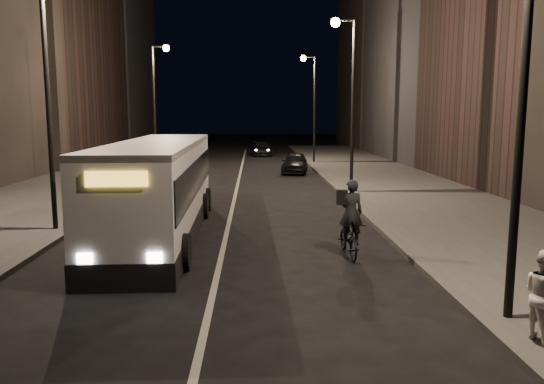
{
  "coord_description": "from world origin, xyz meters",
  "views": [
    {
      "loc": [
        0.91,
        -13.22,
        3.89
      ],
      "look_at": [
        1.46,
        2.87,
        1.5
      ],
      "focal_mm": 35.0,
      "sensor_mm": 36.0,
      "label": 1
    }
  ],
  "objects": [
    {
      "name": "building_row_right",
      "position": [
        16.0,
        27.5,
        10.5
      ],
      "size": [
        8.0,
        61.0,
        21.0
      ],
      "primitive_type": "cube",
      "color": "black",
      "rests_on": "ground"
    },
    {
      "name": "streetlight_right_mid",
      "position": [
        5.33,
        12.0,
        5.36
      ],
      "size": [
        1.2,
        0.44,
        8.12
      ],
      "color": "black",
      "rests_on": "sidewalk_right"
    },
    {
      "name": "car_near",
      "position": [
        3.6,
        21.49,
        0.68
      ],
      "size": [
        2.14,
        4.17,
        1.36
      ],
      "primitive_type": "imported",
      "rotation": [
        0.0,
        0.0,
        -0.14
      ],
      "color": "black",
      "rests_on": "ground"
    },
    {
      "name": "streetlight_right_far",
      "position": [
        5.33,
        28.0,
        5.36
      ],
      "size": [
        1.2,
        0.44,
        8.12
      ],
      "color": "black",
      "rests_on": "sidewalk_right"
    },
    {
      "name": "car_far",
      "position": [
        1.65,
        36.4,
        0.64
      ],
      "size": [
        2.0,
        4.51,
        1.29
      ],
      "primitive_type": "imported",
      "rotation": [
        0.0,
        0.0,
        0.04
      ],
      "color": "black",
      "rests_on": "ground"
    },
    {
      "name": "building_row_left",
      "position": [
        -16.0,
        28.5,
        11.0
      ],
      "size": [
        8.0,
        61.0,
        22.0
      ],
      "primitive_type": "cube",
      "color": "black",
      "rests_on": "ground"
    },
    {
      "name": "cyclist_on_bicycle",
      "position": [
        3.51,
        0.85,
        0.71
      ],
      "size": [
        0.76,
        1.9,
        2.15
      ],
      "rotation": [
        0.0,
        0.0,
        0.06
      ],
      "color": "black",
      "rests_on": "ground"
    },
    {
      "name": "car_mid",
      "position": [
        -3.6,
        22.56,
        0.73
      ],
      "size": [
        2.03,
        4.55,
        1.45
      ],
      "primitive_type": "imported",
      "rotation": [
        0.0,
        0.0,
        3.03
      ],
      "color": "#3D3D3F",
      "rests_on": "ground"
    },
    {
      "name": "streetlight_left_far",
      "position": [
        -5.33,
        22.0,
        5.36
      ],
      "size": [
        1.2,
        0.44,
        8.12
      ],
      "color": "black",
      "rests_on": "sidewalk_left"
    },
    {
      "name": "sidewalk_right",
      "position": [
        8.5,
        14.0,
        0.08
      ],
      "size": [
        7.0,
        70.0,
        0.16
      ],
      "primitive_type": "cube",
      "color": "#3C3C39",
      "rests_on": "ground"
    },
    {
      "name": "streetlight_left_near",
      "position": [
        -5.33,
        4.0,
        5.36
      ],
      "size": [
        1.2,
        0.44,
        8.12
      ],
      "color": "black",
      "rests_on": "sidewalk_left"
    },
    {
      "name": "streetlight_right_near",
      "position": [
        5.33,
        -4.0,
        5.36
      ],
      "size": [
        1.2,
        0.44,
        8.12
      ],
      "color": "black",
      "rests_on": "sidewalk_right"
    },
    {
      "name": "city_bus",
      "position": [
        -2.1,
        3.6,
        1.64
      ],
      "size": [
        2.81,
        11.27,
        3.02
      ],
      "rotation": [
        0.0,
        0.0,
        0.02
      ],
      "color": "silver",
      "rests_on": "ground"
    },
    {
      "name": "ground",
      "position": [
        0.0,
        0.0,
        0.0
      ],
      "size": [
        180.0,
        180.0,
        0.0
      ],
      "primitive_type": "plane",
      "color": "black",
      "rests_on": "ground"
    },
    {
      "name": "sidewalk_left",
      "position": [
        -8.5,
        14.0,
        0.08
      ],
      "size": [
        7.0,
        70.0,
        0.16
      ],
      "primitive_type": "cube",
      "color": "#3C3C39",
      "rests_on": "ground"
    }
  ]
}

